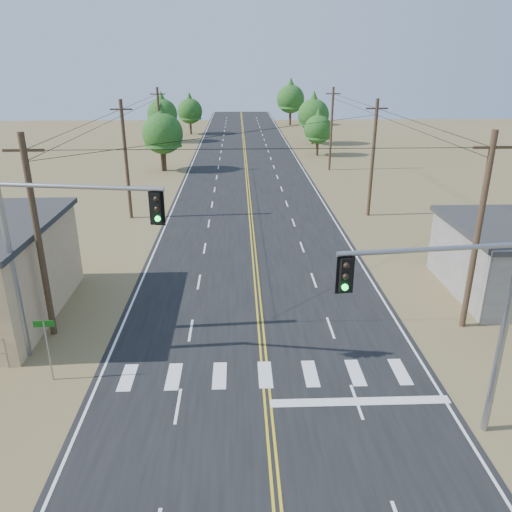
{
  "coord_description": "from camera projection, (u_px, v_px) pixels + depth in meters",
  "views": [
    {
      "loc": [
        -1.08,
        -10.46,
        12.86
      ],
      "look_at": [
        -0.2,
        13.42,
        3.5
      ],
      "focal_mm": 35.0,
      "sensor_mm": 36.0,
      "label": 1
    }
  ],
  "objects": [
    {
      "name": "tree_left_mid",
      "position": [
        162.0,
        111.0,
        83.17
      ],
      "size": [
        4.99,
        4.99,
        8.31
      ],
      "color": "#3F2D1E",
      "rests_on": "ground"
    },
    {
      "name": "utility_pole_left_far",
      "position": [
        160.0,
        129.0,
        60.62
      ],
      "size": [
        1.8,
        0.3,
        10.0
      ],
      "color": "#4C3826",
      "rests_on": "ground"
    },
    {
      "name": "utility_pole_right_far",
      "position": [
        331.0,
        128.0,
        61.33
      ],
      "size": [
        1.8,
        0.3,
        10.0
      ],
      "color": "#4C3826",
      "rests_on": "ground"
    },
    {
      "name": "utility_pole_right_near",
      "position": [
        478.0,
        233.0,
        24.12
      ],
      "size": [
        1.8,
        0.3,
        10.0
      ],
      "color": "#4C3826",
      "rests_on": "ground"
    },
    {
      "name": "signal_mast_left",
      "position": [
        53.0,
        243.0,
        21.05
      ],
      "size": [
        7.16,
        1.57,
        8.39
      ],
      "rotation": [
        0.0,
        0.0,
        -0.17
      ],
      "color": "gray",
      "rests_on": "ground"
    },
    {
      "name": "street_sign",
      "position": [
        47.0,
        341.0,
        20.88
      ],
      "size": [
        0.86,
        0.08,
        2.88
      ],
      "rotation": [
        0.0,
        0.0,
        0.05
      ],
      "color": "gray",
      "rests_on": "ground"
    },
    {
      "name": "tree_left_far",
      "position": [
        190.0,
        108.0,
        92.24
      ],
      "size": [
        4.57,
        4.57,
        7.62
      ],
      "color": "#3F2D1E",
      "rests_on": "ground"
    },
    {
      "name": "tree_left_near",
      "position": [
        162.0,
        129.0,
        60.92
      ],
      "size": [
        5.0,
        5.0,
        8.34
      ],
      "color": "#3F2D1E",
      "rests_on": "ground"
    },
    {
      "name": "utility_pole_right_mid",
      "position": [
        373.0,
        158.0,
        42.72
      ],
      "size": [
        1.8,
        0.3,
        10.0
      ],
      "color": "#4C3826",
      "rests_on": "ground"
    },
    {
      "name": "utility_pole_left_mid",
      "position": [
        126.0,
        160.0,
        42.01
      ],
      "size": [
        1.8,
        0.3,
        10.0
      ],
      "color": "#4C3826",
      "rests_on": "ground"
    },
    {
      "name": "signal_mast_right",
      "position": [
        459.0,
        311.0,
        16.56
      ],
      "size": [
        6.24,
        1.04,
        7.59
      ],
      "rotation": [
        0.0,
        0.0,
        0.11
      ],
      "color": "gray",
      "rests_on": "ground"
    },
    {
      "name": "utility_pole_left_near",
      "position": [
        38.0,
        238.0,
        23.4
      ],
      "size": [
        1.8,
        0.3,
        10.0
      ],
      "color": "#4C3826",
      "rests_on": "ground"
    },
    {
      "name": "road",
      "position": [
        251.0,
        223.0,
        42.37
      ],
      "size": [
        15.0,
        200.0,
        0.02
      ],
      "primitive_type": "cube",
      "color": "black",
      "rests_on": "ground"
    },
    {
      "name": "tree_right_near",
      "position": [
        318.0,
        127.0,
        71.31
      ],
      "size": [
        4.04,
        4.04,
        6.73
      ],
      "color": "#3F2D1E",
      "rests_on": "ground"
    },
    {
      "name": "tree_right_mid",
      "position": [
        314.0,
        112.0,
        80.86
      ],
      "size": [
        5.1,
        5.1,
        8.49
      ],
      "color": "#3F2D1E",
      "rests_on": "ground"
    },
    {
      "name": "tree_right_far",
      "position": [
        291.0,
        96.0,
        105.19
      ],
      "size": [
        5.84,
        5.84,
        9.73
      ],
      "color": "#3F2D1E",
      "rests_on": "ground"
    }
  ]
}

